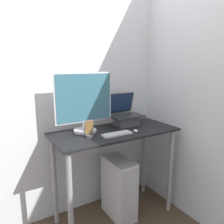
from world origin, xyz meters
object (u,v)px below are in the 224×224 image
laptop (125,117)px  keyboard (117,134)px  computer_tower (119,188)px  cell_phone (89,132)px  monitor (84,104)px  mouse (136,131)px

laptop → keyboard: size_ratio=1.20×
laptop → computer_tower: 0.71m
keyboard → cell_phone: (-0.24, 0.06, 0.04)m
computer_tower → monitor: bearing=157.8°
keyboard → computer_tower: 0.62m
keyboard → computer_tower: keyboard is taller
monitor → laptop: bearing=0.1°
monitor → cell_phone: size_ratio=3.54×
cell_phone → computer_tower: (0.33, 0.05, -0.65)m
mouse → laptop: bearing=78.1°
mouse → computer_tower: 0.63m
monitor → cell_phone: (-0.04, -0.17, -0.21)m
mouse → computer_tower: mouse is taller
mouse → cell_phone: bearing=170.0°
laptop → cell_phone: 0.51m
laptop → computer_tower: size_ratio=0.54×
laptop → cell_phone: laptop is taller
keyboard → mouse: (0.19, -0.02, 0.00)m
keyboard → cell_phone: bearing=166.9°
laptop → monitor: bearing=-179.9°
keyboard → laptop: bearing=43.4°
computer_tower → keyboard: bearing=-131.9°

